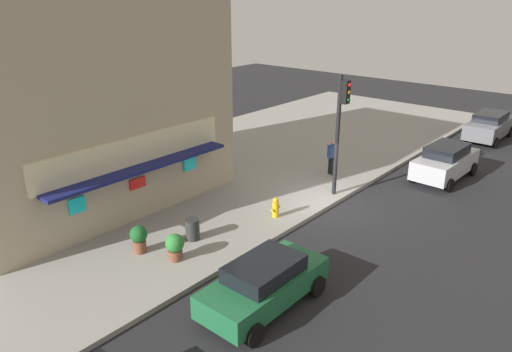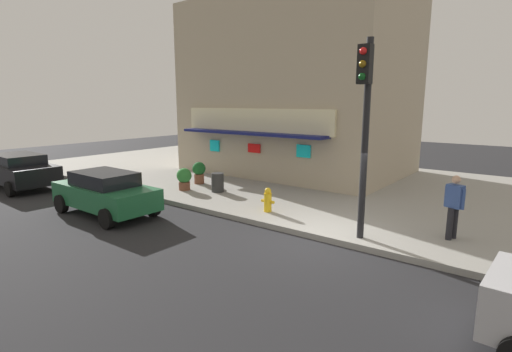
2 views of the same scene
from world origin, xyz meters
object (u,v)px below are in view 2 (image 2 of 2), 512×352
at_px(traffic_light, 365,114).
at_px(potted_plant_by_window, 199,171).
at_px(fire_hydrant, 268,200).
at_px(potted_plant_by_doorway, 184,178).
at_px(pedestrian, 454,205).
at_px(trash_can, 218,182).
at_px(parked_car_green, 105,192).
at_px(parked_car_black, 19,170).

bearing_deg(traffic_light, potted_plant_by_window, 164.38).
distance_m(fire_hydrant, potted_plant_by_doorway, 4.73).
height_order(fire_hydrant, pedestrian, pedestrian).
xyz_separation_m(trash_can, parked_car_green, (-1.16, -4.32, 0.22)).
xyz_separation_m(trash_can, pedestrian, (8.84, -0.23, 0.57)).
bearing_deg(potted_plant_by_doorway, trash_can, 25.02).
xyz_separation_m(potted_plant_by_window, parked_car_black, (-6.32, -5.02, 0.09)).
height_order(potted_plant_by_window, parked_car_green, parked_car_green).
height_order(trash_can, potted_plant_by_doorway, potted_plant_by_doorway).
distance_m(trash_can, parked_car_green, 4.48).
xyz_separation_m(pedestrian, potted_plant_by_window, (-10.64, 0.91, -0.41)).
relative_size(trash_can, potted_plant_by_doorway, 0.84).
distance_m(pedestrian, potted_plant_by_window, 10.68).
height_order(potted_plant_by_doorway, potted_plant_by_window, potted_plant_by_window).
xyz_separation_m(trash_can, potted_plant_by_window, (-1.80, 0.69, 0.16)).
height_order(pedestrian, potted_plant_by_window, pedestrian).
distance_m(potted_plant_by_doorway, potted_plant_by_window, 1.39).
relative_size(pedestrian, potted_plant_by_window, 1.77).
distance_m(traffic_light, trash_can, 7.67).
bearing_deg(trash_can, pedestrian, -1.46).
distance_m(traffic_light, parked_car_green, 8.86).
relative_size(traffic_light, potted_plant_by_doorway, 5.62).
bearing_deg(pedestrian, parked_car_green, -157.75).
bearing_deg(potted_plant_by_doorway, traffic_light, -7.75).
height_order(fire_hydrant, parked_car_black, parked_car_black).
bearing_deg(parked_car_black, potted_plant_by_window, 38.46).
xyz_separation_m(pedestrian, parked_car_black, (-16.96, -4.11, -0.32)).
height_order(fire_hydrant, parked_car_green, parked_car_green).
distance_m(potted_plant_by_doorway, parked_car_green, 3.70).
distance_m(trash_can, potted_plant_by_window, 1.93).
height_order(traffic_light, fire_hydrant, traffic_light).
bearing_deg(potted_plant_by_window, pedestrian, -4.90).
distance_m(traffic_light, pedestrian, 3.45).
bearing_deg(fire_hydrant, potted_plant_by_doorway, 173.88).
height_order(traffic_light, parked_car_green, traffic_light).
xyz_separation_m(traffic_light, parked_car_green, (-8.02, -2.58, -2.73)).
bearing_deg(fire_hydrant, trash_can, 161.58).
distance_m(parked_car_black, parked_car_green, 6.96).
relative_size(traffic_light, parked_car_green, 1.28).
relative_size(pedestrian, potted_plant_by_doorway, 1.88).
relative_size(trash_can, parked_car_black, 0.17).
bearing_deg(parked_car_green, trash_can, 74.91).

